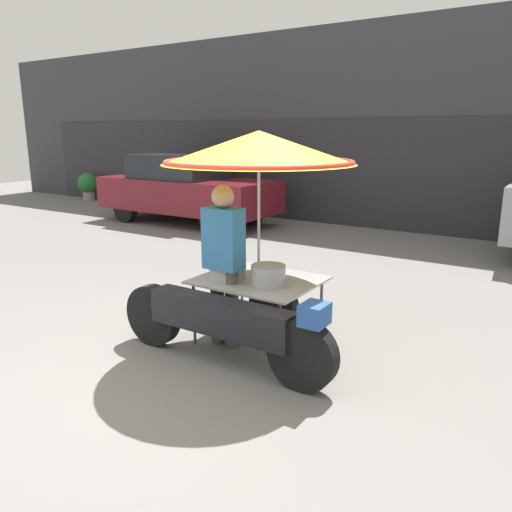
{
  "coord_description": "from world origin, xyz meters",
  "views": [
    {
      "loc": [
        2.81,
        -3.0,
        2.12
      ],
      "look_at": [
        0.18,
        1.01,
        0.92
      ],
      "focal_mm": 35.0,
      "sensor_mm": 36.0,
      "label": 1
    }
  ],
  "objects": [
    {
      "name": "shopfront_building",
      "position": [
        0.0,
        8.75,
        2.2
      ],
      "size": [
        28.0,
        2.06,
        4.42
      ],
      "color": "#38383D",
      "rests_on": "ground"
    },
    {
      "name": "vendor_person",
      "position": [
        -0.06,
        0.8,
        0.91
      ],
      "size": [
        0.38,
        0.22,
        1.63
      ],
      "color": "#4C473D",
      "rests_on": "ground"
    },
    {
      "name": "ground_plane",
      "position": [
        0.0,
        0.0,
        0.0
      ],
      "size": [
        36.0,
        36.0,
        0.0
      ],
      "primitive_type": "plane",
      "color": "slate"
    },
    {
      "name": "parked_car",
      "position": [
        -5.06,
        6.0,
        0.82
      ],
      "size": [
        4.31,
        1.79,
        1.61
      ],
      "color": "black",
      "rests_on": "ground"
    },
    {
      "name": "potted_plant",
      "position": [
        -10.33,
        7.36,
        0.49
      ],
      "size": [
        0.64,
        0.64,
        0.86
      ],
      "color": "gray",
      "rests_on": "ground"
    },
    {
      "name": "vendor_motorcycle_cart",
      "position": [
        0.19,
        0.97,
        1.62
      ],
      "size": [
        2.33,
        1.86,
        2.13
      ],
      "color": "black",
      "rests_on": "ground"
    }
  ]
}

